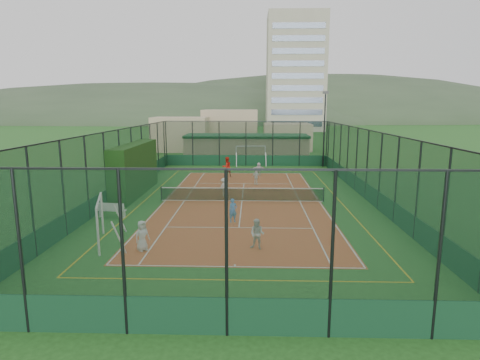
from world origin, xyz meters
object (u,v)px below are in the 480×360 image
(child_near_mid, at_px, (233,210))
(child_far_left, at_px, (224,187))
(child_near_left, at_px, (142,236))
(child_far_back, at_px, (259,169))
(futsal_goal_far, at_px, (251,156))
(child_far_right, at_px, (256,177))
(clubhouse, at_px, (247,147))
(floodlight_ne, at_px, (324,129))
(apartment_tower, at_px, (295,74))
(futsal_goal_near, at_px, (100,222))
(child_near_right, at_px, (257,234))
(coach, at_px, (227,167))
(white_bench, at_px, (112,210))

(child_near_mid, relative_size, child_far_left, 1.03)
(child_near_left, xyz_separation_m, child_far_back, (5.76, 21.04, -0.11))
(futsal_goal_far, bearing_deg, child_near_left, -104.69)
(child_far_right, bearing_deg, clubhouse, -67.18)
(floodlight_ne, relative_size, apartment_tower, 0.28)
(futsal_goal_near, bearing_deg, child_near_right, -111.03)
(clubhouse, relative_size, futsal_goal_near, 4.42)
(floodlight_ne, relative_size, futsal_goal_far, 2.42)
(child_far_back, bearing_deg, futsal_goal_far, -94.15)
(futsal_goal_near, height_order, child_near_right, futsal_goal_near)
(child_near_left, distance_m, child_far_left, 12.13)
(child_near_right, bearing_deg, child_far_right, 110.96)
(futsal_goal_far, bearing_deg, child_near_right, -93.52)
(child_far_back, bearing_deg, floodlight_ne, -153.64)
(futsal_goal_near, height_order, child_far_back, futsal_goal_near)
(apartment_tower, relative_size, child_far_back, 24.60)
(futsal_goal_far, relative_size, child_near_right, 2.33)
(apartment_tower, height_order, child_far_left, apartment_tower)
(floodlight_ne, distance_m, futsal_goal_far, 8.64)
(child_near_right, bearing_deg, floodlight_ne, 95.12)
(child_near_right, height_order, child_far_left, child_near_right)
(child_near_right, relative_size, child_far_back, 1.20)
(child_far_back, bearing_deg, child_near_left, 63.10)
(coach, bearing_deg, futsal_goal_far, -140.93)
(child_near_left, height_order, child_far_back, child_near_left)
(clubhouse, distance_m, futsal_goal_far, 4.78)
(floodlight_ne, height_order, child_far_left, floodlight_ne)
(white_bench, height_order, child_far_back, child_far_back)
(futsal_goal_near, distance_m, futsal_goal_far, 27.45)
(floodlight_ne, xyz_separation_m, child_far_back, (-7.24, -5.65, -3.51))
(apartment_tower, height_order, child_near_right, apartment_tower)
(futsal_goal_near, xyz_separation_m, coach, (5.00, 19.00, -0.14))
(child_near_right, bearing_deg, coach, 119.12)
(child_near_left, distance_m, child_near_mid, 6.27)
(futsal_goal_far, xyz_separation_m, coach, (-2.24, -7.47, -0.13))
(floodlight_ne, xyz_separation_m, child_near_left, (-13.00, -26.69, -3.39))
(child_far_left, bearing_deg, child_near_mid, 59.74)
(child_far_back, bearing_deg, child_near_right, 77.35)
(coach, bearing_deg, child_far_right, 92.30)
(floodlight_ne, bearing_deg, child_near_left, -115.98)
(coach, bearing_deg, futsal_goal_near, 41.02)
(white_bench, height_order, child_far_right, child_far_right)
(child_near_mid, height_order, child_far_left, child_near_mid)
(child_far_right, distance_m, child_far_back, 4.90)
(white_bench, height_order, child_near_right, child_near_right)
(clubhouse, distance_m, white_bench, 27.63)
(coach, bearing_deg, child_far_left, 57.82)
(child_far_right, bearing_deg, futsal_goal_far, -68.28)
(child_near_left, xyz_separation_m, coach, (2.70, 19.88, 0.23))
(child_far_back, bearing_deg, coach, 9.09)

